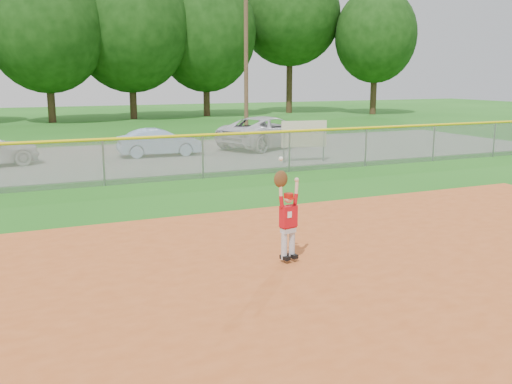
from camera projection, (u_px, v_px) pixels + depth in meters
ground at (205, 292)px, 9.39m from camera, size 120.00×120.00×0.00m
clay_infield at (287, 377)px, 6.69m from camera, size 24.00×16.00×0.04m
parking_strip at (81, 160)px, 23.73m from camera, size 44.00×10.00×0.03m
car_blue at (160, 142)px, 24.86m from camera, size 3.67×1.46×1.19m
car_white_b at (268, 132)px, 27.72m from camera, size 6.00×4.64×1.51m
sponsor_sign at (304, 135)px, 23.02m from camera, size 1.90×0.36×1.70m
outfield_fence at (103, 159)px, 18.17m from camera, size 40.06×0.10×1.55m
power_lines at (81, 51)px, 28.56m from camera, size 19.40×0.24×9.00m
tree_line at (51, 20)px, 42.23m from camera, size 62.37×13.00×14.43m
ballplayer at (287, 215)px, 10.60m from camera, size 0.57×0.28×1.96m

